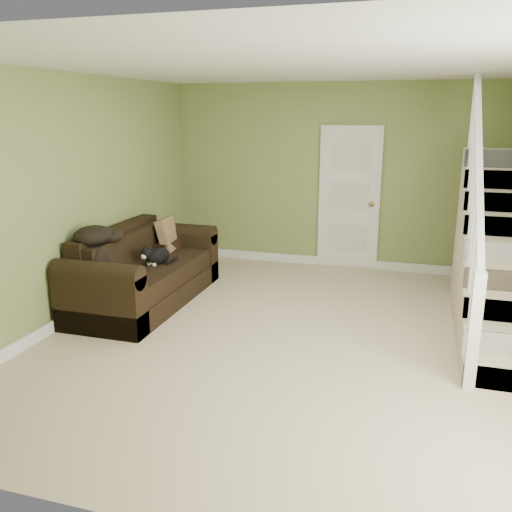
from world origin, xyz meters
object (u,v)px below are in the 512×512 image
Objects in this scene: sofa at (143,274)px; side_table at (159,261)px; cat at (157,256)px; banana at (132,270)px.

side_table is (-0.15, 0.72, -0.03)m from sofa.
cat is at bearing -2.10° from sofa.
sofa reaches higher than banana.
side_table is at bearing 101.56° from sofa.
side_table reaches higher than banana.
banana is at bearing -91.00° from cat.
banana is at bearing -77.77° from side_table.
cat is 0.41m from banana.
cat is 2.66× the size of banana.
side_table is at bearing 73.78° from banana.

